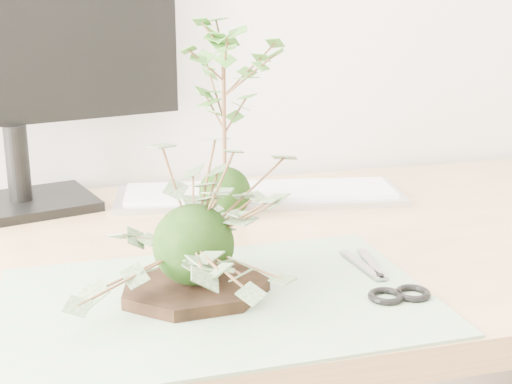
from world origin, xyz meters
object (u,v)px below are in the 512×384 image
(ivy_kokedama, at_px, (193,208))
(maple_kokedama, at_px, (223,65))
(monitor, at_px, (5,29))
(desk, at_px, (258,297))
(keyboard, at_px, (260,194))

(ivy_kokedama, xyz_separation_m, maple_kokedama, (0.10, 0.29, 0.13))
(maple_kokedama, xyz_separation_m, monitor, (-0.31, 0.14, 0.05))
(desk, height_order, ivy_kokedama, ivy_kokedama)
(maple_kokedama, xyz_separation_m, keyboard, (0.08, 0.08, -0.23))
(monitor, bearing_deg, maple_kokedama, -39.64)
(desk, xyz_separation_m, keyboard, (0.06, 0.20, 0.10))
(desk, height_order, keyboard, keyboard)
(desk, height_order, monitor, monitor)
(ivy_kokedama, relative_size, monitor, 0.52)
(monitor, bearing_deg, ivy_kokedama, -79.25)
(keyboard, height_order, monitor, monitor)
(ivy_kokedama, bearing_deg, maple_kokedama, 70.21)
(keyboard, bearing_deg, ivy_kokedama, -106.65)
(ivy_kokedama, bearing_deg, desk, 53.58)
(ivy_kokedama, distance_m, monitor, 0.51)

